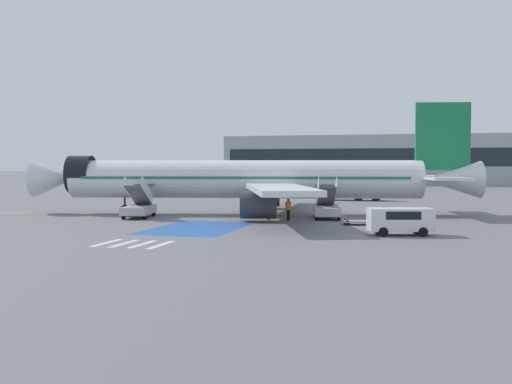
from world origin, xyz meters
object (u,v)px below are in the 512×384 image
Objects in this scene: ground_crew_1 at (269,209)px; baggage_cart at (360,221)px; boarding_stairs_aft at (326,208)px; service_van_1 at (400,219)px; traffic_cone_0 at (394,218)px; ground_crew_0 at (288,208)px; boarding_stairs_forward at (139,207)px; airliner at (252,180)px; fuel_tanker at (353,188)px; terminal_building at (389,160)px.

baggage_cart is at bearing 29.84° from ground_crew_1.
baggage_cart is at bearing -66.05° from boarding_stairs_aft.
service_van_1 is 2.81× the size of ground_crew_1.
traffic_cone_0 is (-0.73, 10.34, -0.84)m from service_van_1.
ground_crew_1 is (-1.77, 0.18, -0.16)m from ground_crew_0.
service_van_1 is 7.25m from baggage_cart.
boarding_stairs_forward is at bearing -180.00° from boarding_stairs_aft.
fuel_tanker is at bearing -27.82° from airliner.
baggage_cart is at bearing -15.33° from boarding_stairs_forward.
boarding_stairs_forward reaches higher than fuel_tanker.
boarding_stairs_aft is at bearing -175.79° from fuel_tanker.
fuel_tanker is (7.14, 24.62, -1.66)m from airliner.
terminal_building is (6.25, 95.14, 4.87)m from ground_crew_1.
airliner is 6.49m from ground_crew_1.
ground_crew_0 is at bearing -149.72° from boarding_stairs_aft.
boarding_stairs_forward is 1.92× the size of baggage_cart.
boarding_stairs_aft is at bearing 172.89° from traffic_cone_0.
boarding_stairs_aft is at bearing 22.35° from baggage_cart.
fuel_tanker is at bearing 175.49° from service_van_1.
ground_crew_0 is at bearing 39.76° from ground_crew_1.
service_van_1 is at bearing -70.96° from boarding_stairs_aft.
fuel_tanker is at bearing -6.65° from baggage_cart.
airliner is 14.19m from traffic_cone_0.
boarding_stairs_aft reaches higher than fuel_tanker.
ground_crew_1 is at bearing -170.92° from traffic_cone_0.
boarding_stairs_forward is 13.52m from ground_crew_0.
baggage_cart is at bearing -170.02° from fuel_tanker.
boarding_stairs_forward is at bearing 156.04° from fuel_tanker.
baggage_cart is at bearing -122.76° from traffic_cone_0.
terminal_building is (9.15, 89.83, 2.50)m from airliner.
traffic_cone_0 is at bearing 145.11° from ground_crew_0.
boarding_stairs_forward is 0.60× the size of fuel_tanker.
ground_crew_0 is at bearing -167.99° from traffic_cone_0.
traffic_cone_0 is at bearing -164.16° from fuel_tanker.
service_van_1 is 0.06× the size of terminal_building.
terminal_building is at bearing 92.59° from traffic_cone_0.
ground_crew_0 is (-9.45, 8.48, -0.02)m from service_van_1.
ground_crew_0 is at bearing -146.68° from service_van_1.
ground_crew_0 is at bearing 178.68° from fuel_tanker.
service_van_1 is at bearing 91.17° from ground_crew_0.
boarding_stairs_aft is at bearing -122.70° from airliner.
fuel_tanker is at bearing 79.18° from boarding_stairs_aft.
ground_crew_1 is (-7.97, 2.24, 0.67)m from baggage_cart.
service_van_1 reaches higher than traffic_cone_0.
baggage_cart is at bearing -167.94° from service_van_1.
ground_crew_0 is (-2.88, -2.58, 0.13)m from boarding_stairs_aft.
service_van_1 is (6.57, -11.07, 0.16)m from boarding_stairs_aft.
boarding_stairs_aft is 12.87m from service_van_1.
terminal_building is at bearing 1.61° from fuel_tanker.
baggage_cart is 6.58m from ground_crew_0.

